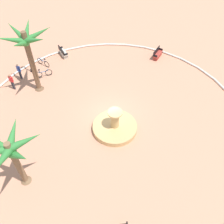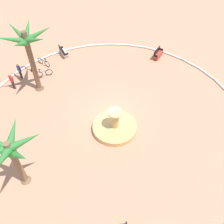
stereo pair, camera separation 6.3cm
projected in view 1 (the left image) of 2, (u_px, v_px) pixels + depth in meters
ground_plane at (111, 116)px, 20.85m from camera, size 80.00×80.00×0.00m
plaza_curb at (111, 116)px, 20.78m from camera, size 22.94×22.94×0.20m
fountain at (115, 127)px, 19.67m from camera, size 3.61×3.61×2.06m
palm_tree_near_fountain at (27, 46)px, 19.90m from camera, size 4.53×4.26×6.18m
palm_tree_by_curb at (10, 152)px, 14.19m from camera, size 3.99×3.76×4.60m
bench_east at (63, 53)px, 26.83m from camera, size 0.62×1.63×1.00m
bench_west at (157, 55)px, 26.63m from camera, size 1.60×1.32×1.00m
lamppost at (26, 52)px, 23.44m from camera, size 0.32×0.32×3.97m
bicycle_red_frame at (44, 73)px, 24.29m from camera, size 1.72×0.44×0.94m
bicycle_by_lamppost at (43, 62)px, 25.57m from camera, size 0.93×1.51×0.94m
person_cyclist_helmet at (12, 81)px, 22.58m from camera, size 0.36×0.44×1.71m
person_cyclist_photo at (19, 71)px, 23.67m from camera, size 0.34×0.47×1.70m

